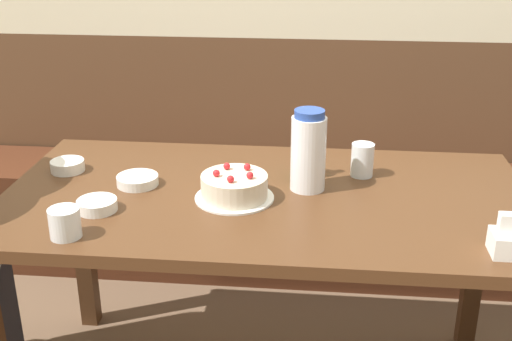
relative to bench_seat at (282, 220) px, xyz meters
The scene contains 10 objects.
bench_seat is the anchor object (origin of this frame).
dining_table 0.93m from the bench_seat, 90.00° to the right, with size 1.51×0.79×0.73m.
birthday_cake 1.03m from the bench_seat, 95.63° to the right, with size 0.22×0.22×0.09m.
water_pitcher 1.00m from the bench_seat, 81.59° to the right, with size 0.10×0.10×0.24m.
soju_bottle 0.91m from the bench_seat, 82.43° to the right, with size 0.06×0.06×0.18m.
bowl_soup_white 1.20m from the bench_seat, 114.31° to the right, with size 0.11×0.11×0.03m.
bowl_rice_small 1.09m from the bench_seat, 131.03° to the right, with size 0.10×0.10×0.03m.
bowl_side_dish 1.03m from the bench_seat, 115.45° to the right, with size 0.12×0.12×0.03m.
glass_water_tall 1.34m from the bench_seat, 112.56° to the right, with size 0.08×0.08×0.08m.
glass_tumbler_short 0.91m from the bench_seat, 67.36° to the right, with size 0.07×0.07×0.10m.
Camera 1 is at (0.14, -1.66, 1.48)m, focal length 45.00 mm.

